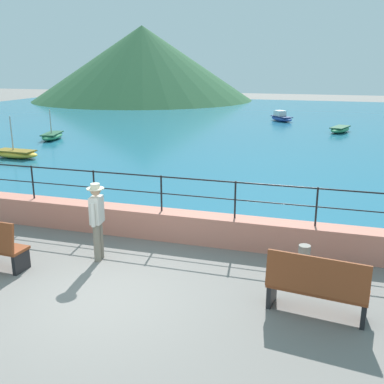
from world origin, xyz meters
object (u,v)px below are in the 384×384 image
(boat_2, at_px, (52,136))
(bench_far, at_px, (317,286))
(boat_0, at_px, (340,129))
(boat_3, at_px, (281,117))
(boat_1, at_px, (15,153))
(bollard, at_px, (304,261))
(person_walking, at_px, (97,218))

(boat_2, bearing_deg, bench_far, -44.48)
(boat_0, height_order, boat_3, boat_3)
(boat_0, distance_m, boat_1, 19.02)
(bench_far, xyz_separation_m, bollard, (-0.30, 1.50, -0.22))
(boat_0, relative_size, boat_2, 1.01)
(boat_1, bearing_deg, boat_2, 105.67)
(bollard, height_order, boat_1, boat_1)
(person_walking, bearing_deg, boat_1, 135.65)
(boat_1, distance_m, boat_2, 5.22)
(person_walking, xyz_separation_m, boat_3, (1.14, 26.04, -0.65))
(boat_2, bearing_deg, boat_0, 25.99)
(person_walking, bearing_deg, bench_far, -12.14)
(person_walking, distance_m, boat_0, 22.02)
(bench_far, relative_size, bollard, 2.61)
(bench_far, bearing_deg, boat_2, 135.52)
(person_walking, xyz_separation_m, boat_2, (-10.33, 13.75, -0.72))
(bollard, relative_size, boat_1, 0.29)
(boat_2, bearing_deg, bollard, -41.99)
(bench_far, bearing_deg, bollard, 101.21)
(boat_1, bearing_deg, bollard, -31.72)
(boat_2, height_order, boat_3, boat_2)
(boat_1, bearing_deg, boat_0, 41.66)
(bollard, relative_size, boat_0, 0.27)
(boat_3, bearing_deg, bollard, -82.73)
(bench_far, distance_m, boat_2, 21.07)
(boat_0, xyz_separation_m, boat_1, (-14.21, -12.64, 0.01))
(boat_3, bearing_deg, boat_0, -48.48)
(boat_0, bearing_deg, bollard, -92.42)
(boat_1, relative_size, boat_2, 0.95)
(bench_far, relative_size, boat_1, 0.75)
(bench_far, distance_m, boat_1, 16.74)
(person_walking, xyz_separation_m, boat_1, (-8.92, 8.72, -0.72))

